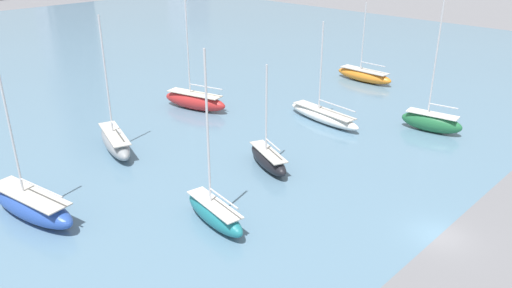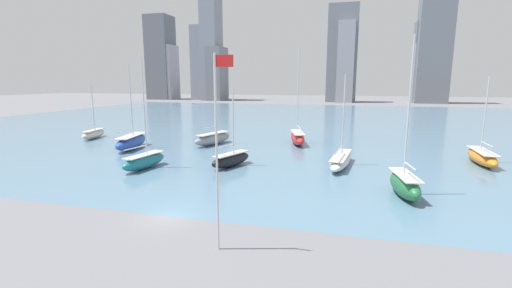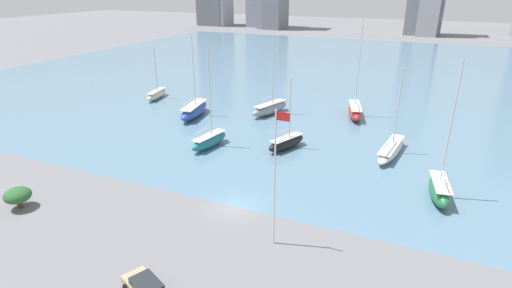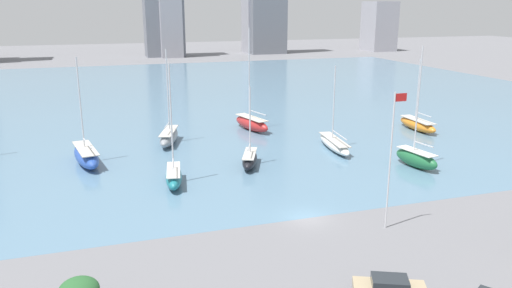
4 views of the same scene
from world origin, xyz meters
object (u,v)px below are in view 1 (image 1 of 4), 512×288
(sailboat_orange, at_px, (364,75))
(sailboat_teal, at_px, (215,213))
(sailboat_green, at_px, (431,121))
(sailboat_white, at_px, (323,115))
(sailboat_gray, at_px, (115,141))
(sailboat_black, at_px, (268,159))
(sailboat_blue, at_px, (31,205))
(sailboat_red, at_px, (195,100))

(sailboat_orange, bearing_deg, sailboat_teal, -160.51)
(sailboat_green, distance_m, sailboat_teal, 30.24)
(sailboat_orange, xyz_separation_m, sailboat_green, (-12.08, -16.69, 0.23))
(sailboat_white, bearing_deg, sailboat_orange, 25.72)
(sailboat_gray, xyz_separation_m, sailboat_teal, (-2.13, -17.83, -0.05))
(sailboat_orange, height_order, sailboat_black, sailboat_orange)
(sailboat_black, distance_m, sailboat_green, 20.99)
(sailboat_gray, relative_size, sailboat_green, 0.92)
(sailboat_white, relative_size, sailboat_blue, 0.86)
(sailboat_white, distance_m, sailboat_green, 12.21)
(sailboat_red, relative_size, sailboat_blue, 1.20)
(sailboat_blue, xyz_separation_m, sailboat_black, (19.70, -7.29, -0.21))
(sailboat_red, bearing_deg, sailboat_teal, -140.94)
(sailboat_orange, distance_m, sailboat_teal, 44.35)
(sailboat_red, height_order, sailboat_blue, sailboat_red)
(sailboat_blue, relative_size, sailboat_orange, 1.18)
(sailboat_blue, height_order, sailboat_teal, sailboat_teal)
(sailboat_blue, height_order, sailboat_green, sailboat_green)
(sailboat_white, bearing_deg, sailboat_blue, -178.92)
(sailboat_gray, height_order, sailboat_teal, sailboat_gray)
(sailboat_white, height_order, sailboat_orange, sailboat_white)
(sailboat_blue, relative_size, sailboat_teal, 0.99)
(sailboat_gray, distance_m, sailboat_green, 34.84)
(sailboat_black, bearing_deg, sailboat_red, 94.03)
(sailboat_teal, bearing_deg, sailboat_red, 62.99)
(sailboat_white, relative_size, sailboat_black, 1.17)
(sailboat_orange, relative_size, sailboat_gray, 0.84)
(sailboat_red, bearing_deg, sailboat_black, -122.92)
(sailboat_blue, relative_size, sailboat_green, 0.91)
(sailboat_black, xyz_separation_m, sailboat_gray, (-8.10, 13.99, 0.15))
(sailboat_red, distance_m, sailboat_gray, 14.82)
(sailboat_white, bearing_deg, sailboat_green, -52.79)
(sailboat_green, height_order, sailboat_teal, sailboat_green)
(sailboat_red, xyz_separation_m, sailboat_teal, (-16.30, -22.19, -0.13))
(sailboat_blue, xyz_separation_m, sailboat_gray, (11.60, 6.70, -0.06))
(sailboat_blue, bearing_deg, sailboat_black, -30.08)
(sailboat_orange, bearing_deg, sailboat_green, -124.43)
(sailboat_white, xyz_separation_m, sailboat_orange, (18.20, 6.13, 0.14))
(sailboat_blue, height_order, sailboat_black, sailboat_blue)
(sailboat_green, bearing_deg, sailboat_black, 152.40)
(sailboat_blue, bearing_deg, sailboat_gray, 20.25)
(sailboat_teal, bearing_deg, sailboat_orange, 27.31)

